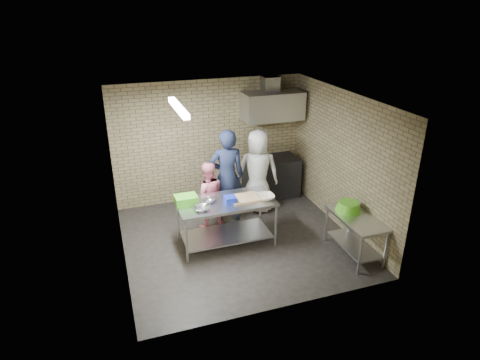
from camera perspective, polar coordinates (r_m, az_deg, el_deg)
name	(u,v)px	position (r m, az deg, el deg)	size (l,w,h in m)	color
floor	(238,240)	(8.03, -0.22, -8.18)	(4.20, 4.20, 0.00)	black
ceiling	(238,99)	(6.99, -0.25, 10.98)	(4.20, 4.20, 0.00)	black
back_wall	(209,141)	(9.20, -4.22, 5.32)	(4.20, 0.06, 2.70)	#94855C
front_wall	(285,229)	(5.74, 6.18, -6.64)	(4.20, 0.06, 2.70)	#94855C
left_wall	(116,191)	(7.08, -16.57, -1.43)	(0.06, 4.00, 2.70)	#94855C
right_wall	(341,161)	(8.27, 13.71, 2.53)	(0.06, 4.00, 2.70)	#94855C
prep_table	(226,222)	(7.72, -1.90, -5.81)	(1.75, 0.88, 0.88)	#A8AAAF
side_counter	(354,235)	(7.71, 15.38, -7.33)	(0.60, 1.20, 0.75)	silver
stove	(271,177)	(9.62, 4.27, 0.41)	(1.20, 0.70, 0.90)	black
range_hood	(272,106)	(9.15, 4.46, 10.08)	(1.30, 0.60, 0.60)	silver
hood_duct	(270,84)	(9.19, 4.18, 13.02)	(0.35, 0.30, 0.30)	#A5A8AD
wall_shelf	(281,111)	(9.48, 5.67, 9.39)	(0.80, 0.20, 0.04)	#3F2B19
fluorescent_fixture	(178,108)	(6.76, -8.43, 9.77)	(0.10, 1.25, 0.08)	white
green_crate	(186,200)	(7.44, -7.40, -2.72)	(0.39, 0.29, 0.16)	green
blue_tub	(230,200)	(7.41, -1.36, -2.73)	(0.19, 0.19, 0.13)	#162BAC
cutting_board	(245,198)	(7.59, 0.62, -2.48)	(0.54, 0.41, 0.03)	tan
mixing_bowl_a	(201,208)	(7.21, -5.30, -3.89)	(0.27, 0.27, 0.07)	#B9BCC0
mixing_bowl_b	(209,201)	(7.47, -4.27, -2.83)	(0.21, 0.21, 0.07)	#B8BBBF
ceramic_bowl	(265,197)	(7.58, 3.45, -2.33)	(0.34, 0.34, 0.08)	beige
green_basin	(348,206)	(7.66, 14.61, -3.52)	(0.46, 0.46, 0.17)	#59C626
bottle_green	(288,106)	(9.51, 6.53, 10.00)	(0.06, 0.06, 0.15)	green
man_navy	(227,176)	(8.31, -1.81, 0.51)	(0.71, 0.46, 1.94)	#151734
woman_pink	(207,196)	(8.17, -4.48, -2.14)	(0.67, 0.52, 1.38)	pink
woman_white	(258,172)	(8.73, 2.43, 1.16)	(0.88, 0.57, 1.79)	white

